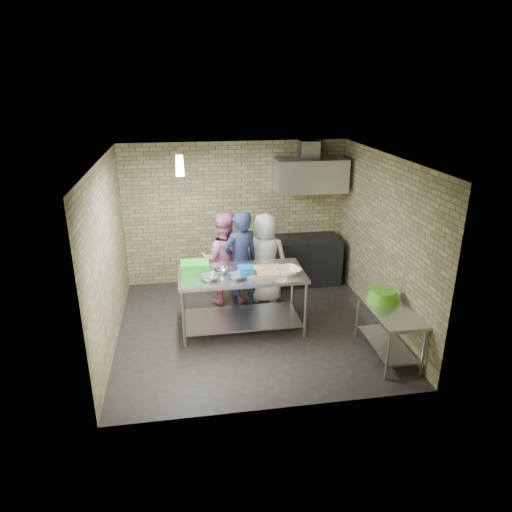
{
  "coord_description": "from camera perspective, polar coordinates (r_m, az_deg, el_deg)",
  "views": [
    {
      "loc": [
        -0.99,
        -6.53,
        3.75
      ],
      "look_at": [
        0.1,
        0.2,
        1.15
      ],
      "focal_mm": 32.68,
      "sensor_mm": 36.0,
      "label": 1
    }
  ],
  "objects": [
    {
      "name": "man_navy",
      "position": [
        7.82,
        -1.89,
        -0.66
      ],
      "size": [
        0.75,
        0.62,
        1.76
      ],
      "primitive_type": "imported",
      "rotation": [
        0.0,
        0.0,
        3.51
      ],
      "color": "#141A32",
      "rests_on": "floor"
    },
    {
      "name": "blue_tub",
      "position": [
        7.03,
        -1.29,
        -1.82
      ],
      "size": [
        0.21,
        0.21,
        0.14
      ],
      "primitive_type": "cube",
      "color": "blue",
      "rests_on": "prep_table"
    },
    {
      "name": "ceramic_bowl",
      "position": [
        7.11,
        3.97,
        -1.83
      ],
      "size": [
        0.48,
        0.48,
        0.09
      ],
      "primitive_type": "imported",
      "rotation": [
        0.0,
        0.0,
        0.35
      ],
      "color": "beige",
      "rests_on": "prep_table"
    },
    {
      "name": "green_basin",
      "position": [
        6.96,
        15.27,
        -4.68
      ],
      "size": [
        0.46,
        0.46,
        0.17
      ],
      "primitive_type": null,
      "color": "#59C626",
      "rests_on": "side_counter"
    },
    {
      "name": "mixing_bowl_c",
      "position": [
        6.92,
        -2.38,
        -2.55
      ],
      "size": [
        0.36,
        0.36,
        0.07
      ],
      "primitive_type": "imported",
      "rotation": [
        0.0,
        0.0,
        0.35
      ],
      "color": "silver",
      "rests_on": "prep_table"
    },
    {
      "name": "prep_table",
      "position": [
        7.35,
        -1.75,
        -5.53
      ],
      "size": [
        1.93,
        0.97,
        0.97
      ],
      "primitive_type": "cube",
      "color": "silver",
      "rests_on": "floor"
    },
    {
      "name": "right_wall",
      "position": [
        7.61,
        15.29,
        1.74
      ],
      "size": [
        0.06,
        4.0,
        2.7
      ],
      "primitive_type": "cube",
      "color": "tan",
      "rests_on": "ground"
    },
    {
      "name": "cutting_board",
      "position": [
        7.17,
        1.0,
        -1.83
      ],
      "size": [
        0.59,
        0.45,
        0.03
      ],
      "primitive_type": "cube",
      "color": "tan",
      "rests_on": "prep_table"
    },
    {
      "name": "floor",
      "position": [
        7.59,
        -0.51,
        -8.72
      ],
      "size": [
        4.2,
        4.2,
        0.0
      ],
      "primitive_type": "plane",
      "color": "black",
      "rests_on": "ground"
    },
    {
      "name": "woman_pink",
      "position": [
        8.08,
        -4.04,
        -0.35
      ],
      "size": [
        0.85,
        0.69,
        1.66
      ],
      "primitive_type": "imported",
      "rotation": [
        0.0,
        0.0,
        3.06
      ],
      "color": "#D26F93",
      "rests_on": "floor"
    },
    {
      "name": "mixing_bowl_a",
      "position": [
        6.91,
        -5.7,
        -2.66
      ],
      "size": [
        0.39,
        0.39,
        0.07
      ],
      "primitive_type": "imported",
      "rotation": [
        0.0,
        0.0,
        0.35
      ],
      "color": "silver",
      "rests_on": "prep_table"
    },
    {
      "name": "wall_shelf",
      "position": [
        9.01,
        8.14,
        8.95
      ],
      "size": [
        0.8,
        0.2,
        0.04
      ],
      "primitive_type": "cube",
      "color": "#3F2B19",
      "rests_on": "back_wall"
    },
    {
      "name": "range_hood",
      "position": [
        8.71,
        6.65,
        9.82
      ],
      "size": [
        1.3,
        0.6,
        0.6
      ],
      "primitive_type": "cube",
      "color": "silver",
      "rests_on": "back_wall"
    },
    {
      "name": "mixing_bowl_b",
      "position": [
        7.15,
        -4.23,
        -1.78
      ],
      "size": [
        0.29,
        0.29,
        0.07
      ],
      "primitive_type": "imported",
      "rotation": [
        0.0,
        0.0,
        0.35
      ],
      "color": "#B2B5B9",
      "rests_on": "prep_table"
    },
    {
      "name": "bottle_green",
      "position": [
        9.04,
        9.09,
        9.55
      ],
      "size": [
        0.06,
        0.06,
        0.15
      ],
      "primitive_type": "cylinder",
      "color": "green",
      "rests_on": "wall_shelf"
    },
    {
      "name": "hood_duct",
      "position": [
        8.78,
        6.51,
        12.89
      ],
      "size": [
        0.35,
        0.3,
        0.3
      ],
      "primitive_type": "cube",
      "color": "#A5A8AD",
      "rests_on": "back_wall"
    },
    {
      "name": "left_wall",
      "position": [
        7.04,
        -17.69,
        -0.07
      ],
      "size": [
        0.06,
        4.0,
        2.7
      ],
      "primitive_type": "cube",
      "color": "tan",
      "rests_on": "ground"
    },
    {
      "name": "front_wall",
      "position": [
        5.22,
        2.8,
        -6.51
      ],
      "size": [
        4.2,
        0.06,
        2.7
      ],
      "primitive_type": "cube",
      "color": "tan",
      "rests_on": "ground"
    },
    {
      "name": "green_crate",
      "position": [
        7.18,
        -7.48,
        -1.39
      ],
      "size": [
        0.43,
        0.32,
        0.17
      ],
      "primitive_type": "cube",
      "color": "green",
      "rests_on": "prep_table"
    },
    {
      "name": "side_counter",
      "position": [
        6.97,
        15.89,
        -8.95
      ],
      "size": [
        0.6,
        1.2,
        0.75
      ],
      "primitive_type": "cube",
      "color": "silver",
      "rests_on": "floor"
    },
    {
      "name": "fluorescent_fixture",
      "position": [
        6.62,
        -9.33,
        10.97
      ],
      "size": [
        0.1,
        1.25,
        0.08
      ],
      "primitive_type": "cube",
      "color": "white",
      "rests_on": "ceiling"
    },
    {
      "name": "bottle_red",
      "position": [
        8.92,
        6.62,
        9.62
      ],
      "size": [
        0.07,
        0.07,
        0.18
      ],
      "primitive_type": "cylinder",
      "color": "#B22619",
      "rests_on": "wall_shelf"
    },
    {
      "name": "back_wall",
      "position": [
        8.91,
        -2.5,
        5.24
      ],
      "size": [
        4.2,
        0.06,
        2.7
      ],
      "primitive_type": "cube",
      "color": "tan",
      "rests_on": "ground"
    },
    {
      "name": "woman_white",
      "position": [
        8.17,
        1.1,
        -0.24
      ],
      "size": [
        0.9,
        0.7,
        1.61
      ],
      "primitive_type": "imported",
      "rotation": [
        0.0,
        0.0,
        2.88
      ],
      "color": "silver",
      "rests_on": "floor"
    },
    {
      "name": "ceiling",
      "position": [
        6.69,
        -0.58,
        11.85
      ],
      "size": [
        4.2,
        4.2,
        0.0
      ],
      "primitive_type": "plane",
      "rotation": [
        3.14,
        0.0,
        0.0
      ],
      "color": "black",
      "rests_on": "ground"
    },
    {
      "name": "stove",
      "position": [
        9.12,
        6.31,
        -0.46
      ],
      "size": [
        1.2,
        0.7,
        0.9
      ],
      "primitive_type": "cube",
      "color": "black",
      "rests_on": "floor"
    }
  ]
}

